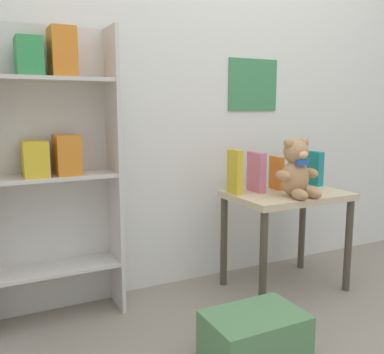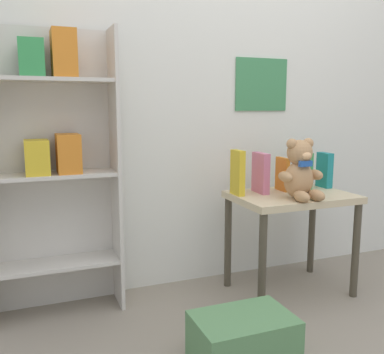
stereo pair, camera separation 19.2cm
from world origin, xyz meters
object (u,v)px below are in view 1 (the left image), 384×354
(display_table, at_px, (286,207))
(book_standing_orange, at_px, (276,173))
(bookshelf_side, at_px, (50,156))
(book_standing_pink, at_px, (256,172))
(book_standing_yellow, at_px, (235,172))
(storage_bin, at_px, (254,338))
(teddy_bear, at_px, (297,170))
(book_standing_teal, at_px, (315,168))
(book_standing_green, at_px, (297,169))

(display_table, distance_m, book_standing_orange, 0.21)
(bookshelf_side, relative_size, book_standing_pink, 6.36)
(book_standing_yellow, relative_size, storage_bin, 0.61)
(teddy_bear, distance_m, storage_bin, 0.91)
(storage_bin, bearing_deg, book_standing_yellow, 65.20)
(book_standing_yellow, bearing_deg, book_standing_teal, 1.34)
(teddy_bear, xyz_separation_m, book_standing_teal, (0.32, 0.21, -0.04))
(book_standing_teal, bearing_deg, display_table, -159.73)
(teddy_bear, distance_m, book_standing_green, 0.27)
(bookshelf_side, distance_m, book_standing_green, 1.37)
(book_standing_teal, xyz_separation_m, storage_bin, (-0.86, -0.63, -0.55))
(book_standing_pink, xyz_separation_m, storage_bin, (-0.43, -0.62, -0.56))
(book_standing_green, bearing_deg, book_standing_orange, -179.17)
(teddy_bear, relative_size, storage_bin, 0.79)
(book_standing_green, relative_size, storage_bin, 0.54)
(book_standing_yellow, bearing_deg, display_table, -16.58)
(teddy_bear, relative_size, book_standing_green, 1.46)
(display_table, relative_size, book_standing_orange, 3.40)
(teddy_bear, bearing_deg, bookshelf_side, 163.16)
(bookshelf_side, bearing_deg, book_standing_teal, -5.63)
(teddy_bear, distance_m, book_standing_pink, 0.23)
(display_table, relative_size, book_standing_green, 3.02)
(book_standing_yellow, distance_m, book_standing_green, 0.43)
(book_standing_orange, distance_m, book_standing_teal, 0.29)
(bookshelf_side, xyz_separation_m, storage_bin, (0.64, -0.78, -0.69))
(display_table, height_order, book_standing_yellow, book_standing_yellow)
(bookshelf_side, bearing_deg, book_standing_green, -6.39)
(teddy_bear, xyz_separation_m, book_standing_pink, (-0.11, 0.20, -0.03))
(bookshelf_side, distance_m, book_standing_pink, 1.09)
(teddy_bear, distance_m, book_standing_yellow, 0.32)
(book_standing_green, xyz_separation_m, book_standing_teal, (0.14, 0.00, -0.00))
(book_standing_pink, relative_size, book_standing_green, 1.04)
(book_standing_green, bearing_deg, book_standing_yellow, -176.47)
(bookshelf_side, xyz_separation_m, book_standing_orange, (1.21, -0.15, -0.14))
(book_standing_yellow, xyz_separation_m, book_standing_teal, (0.58, 0.01, -0.02))
(book_standing_teal, relative_size, storage_bin, 0.52)
(book_standing_green, distance_m, book_standing_teal, 0.14)
(book_standing_yellow, distance_m, book_standing_pink, 0.14)
(bookshelf_side, xyz_separation_m, book_standing_yellow, (0.92, -0.16, -0.12))
(teddy_bear, relative_size, book_standing_orange, 1.65)
(book_standing_teal, bearing_deg, teddy_bear, -145.55)
(teddy_bear, bearing_deg, book_standing_orange, 81.34)
(book_standing_pink, xyz_separation_m, book_standing_green, (0.29, 0.00, -0.00))
(book_standing_teal, bearing_deg, bookshelf_side, 175.65)
(book_standing_yellow, xyz_separation_m, book_standing_orange, (0.29, 0.01, -0.03))
(storage_bin, bearing_deg, teddy_bear, 37.76)
(book_standing_yellow, relative_size, book_standing_teal, 1.18)
(display_table, distance_m, teddy_bear, 0.25)
(teddy_bear, bearing_deg, book_standing_green, 49.39)
(book_standing_yellow, relative_size, book_standing_pink, 1.09)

